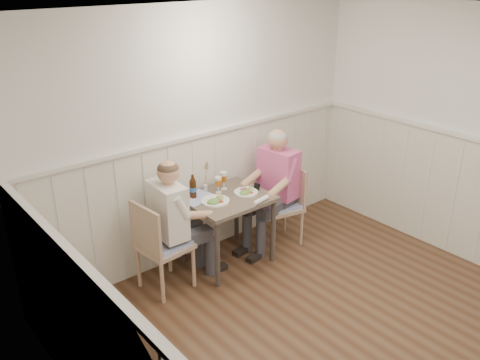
% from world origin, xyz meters
% --- Properties ---
extents(ground_plane, '(4.50, 4.50, 0.00)m').
position_xyz_m(ground_plane, '(0.00, 0.00, 0.00)').
color(ground_plane, '#472B1A').
extents(room_shell, '(4.04, 4.54, 2.60)m').
position_xyz_m(room_shell, '(0.00, 0.00, 1.52)').
color(room_shell, white).
rests_on(room_shell, ground).
extents(wainscot, '(4.00, 4.49, 1.34)m').
position_xyz_m(wainscot, '(0.00, 0.69, 0.69)').
color(wainscot, white).
rests_on(wainscot, ground).
extents(dining_table, '(0.82, 0.70, 0.75)m').
position_xyz_m(dining_table, '(-0.00, 1.84, 0.64)').
color(dining_table, '#4A3F39').
rests_on(dining_table, ground).
extents(chair_right, '(0.50, 0.50, 0.88)m').
position_xyz_m(chair_right, '(0.76, 1.79, 0.48)').
color(chair_right, '#A07963').
rests_on(chair_right, ground).
extents(chair_left, '(0.48, 0.48, 0.93)m').
position_xyz_m(chair_left, '(-0.81, 1.85, 0.50)').
color(chair_left, '#A07963').
rests_on(chair_left, ground).
extents(man_in_pink, '(0.67, 0.47, 1.35)m').
position_xyz_m(man_in_pink, '(0.66, 1.84, 0.56)').
color(man_in_pink, '#3F3F47').
rests_on(man_in_pink, ground).
extents(diner_cream, '(0.62, 0.43, 1.31)m').
position_xyz_m(diner_cream, '(-0.64, 1.87, 0.55)').
color(diner_cream, '#3F3F47').
rests_on(diner_cream, ground).
extents(plate_man, '(0.25, 0.25, 0.06)m').
position_xyz_m(plate_man, '(0.19, 1.79, 0.77)').
color(plate_man, white).
rests_on(plate_man, dining_table).
extents(plate_diner, '(0.28, 0.28, 0.07)m').
position_xyz_m(plate_diner, '(-0.18, 1.81, 0.77)').
color(plate_diner, white).
rests_on(plate_diner, dining_table).
extents(beer_glass_a, '(0.08, 0.08, 0.19)m').
position_xyz_m(beer_glass_a, '(0.09, 2.01, 0.88)').
color(beer_glass_a, silver).
rests_on(beer_glass_a, dining_table).
extents(beer_glass_b, '(0.07, 0.07, 0.17)m').
position_xyz_m(beer_glass_b, '(-0.01, 1.98, 0.87)').
color(beer_glass_b, silver).
rests_on(beer_glass_b, dining_table).
extents(beer_bottle, '(0.07, 0.07, 0.25)m').
position_xyz_m(beer_bottle, '(-0.28, 2.04, 0.86)').
color(beer_bottle, black).
rests_on(beer_bottle, dining_table).
extents(rolled_napkin, '(0.21, 0.08, 0.05)m').
position_xyz_m(rolled_napkin, '(0.17, 1.53, 0.77)').
color(rolled_napkin, white).
rests_on(rolled_napkin, dining_table).
extents(grass_vase, '(0.04, 0.04, 0.34)m').
position_xyz_m(grass_vase, '(-0.09, 2.09, 0.90)').
color(grass_vase, silver).
rests_on(grass_vase, dining_table).
extents(gingham_mat, '(0.38, 0.32, 0.01)m').
position_xyz_m(gingham_mat, '(-0.26, 2.01, 0.75)').
color(gingham_mat, '#4F61C2').
rests_on(gingham_mat, dining_table).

